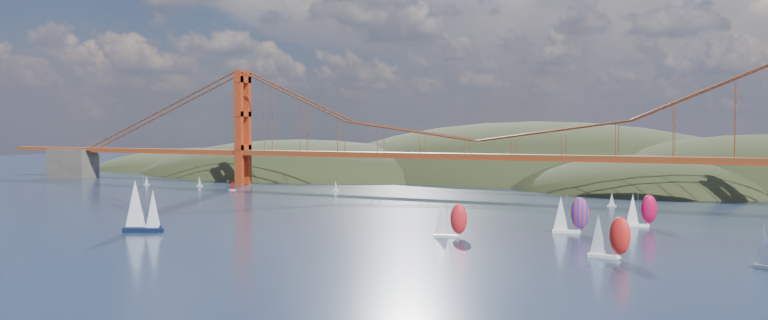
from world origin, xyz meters
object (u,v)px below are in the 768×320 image
at_px(sloop_navy, 141,206).
at_px(racer_rwb, 570,214).
at_px(racer_1, 608,236).
at_px(racer_3, 640,210).
at_px(racer_0, 450,219).

bearing_deg(sloop_navy, racer_rwb, 0.83).
xyz_separation_m(sloop_navy, racer_1, (115.85, 14.81, -1.94)).
bearing_deg(sloop_navy, racer_3, 6.34).
height_order(sloop_navy, racer_0, sloop_navy).
height_order(sloop_navy, racer_1, sloop_navy).
bearing_deg(racer_1, racer_rwb, 122.62).
bearing_deg(racer_1, racer_0, 170.26).
relative_size(sloop_navy, racer_0, 1.58).
xyz_separation_m(sloop_navy, racer_rwb, (99.82, 48.81, -1.67)).
distance_m(racer_1, racer_rwb, 37.59).
bearing_deg(racer_0, sloop_navy, -179.82).
height_order(racer_0, racer_rwb, racer_rwb).
bearing_deg(racer_rwb, racer_1, -81.31).
height_order(racer_3, racer_rwb, racer_rwb).
bearing_deg(racer_3, sloop_navy, -176.41).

